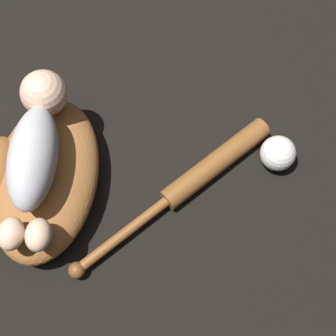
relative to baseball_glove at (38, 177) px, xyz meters
name	(u,v)px	position (x,y,z in m)	size (l,w,h in m)	color
ground_plane	(75,188)	(0.02, -0.07, -0.05)	(6.00, 6.00, 0.00)	black
baseball_glove	(38,177)	(0.00, 0.00, 0.00)	(0.41, 0.32, 0.11)	#935B2D
baby_figure	(35,146)	(0.03, -0.01, 0.10)	(0.37, 0.19, 0.10)	#B2B2B7
baseball_bat	(197,177)	(0.12, -0.32, -0.03)	(0.47, 0.31, 0.05)	brown
baseball	(278,153)	(0.22, -0.47, -0.02)	(0.08, 0.08, 0.08)	white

